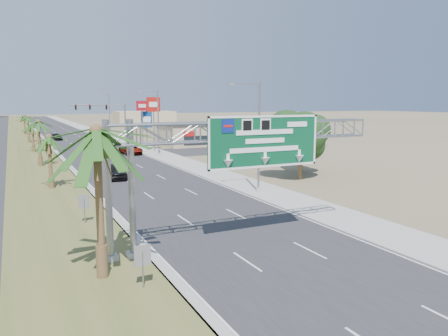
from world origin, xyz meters
name	(u,v)px	position (x,y,z in m)	size (l,w,h in m)	color
ground	(376,311)	(0.00, 0.00, 0.00)	(600.00, 600.00, 0.00)	#8C7A59
road	(65,133)	(0.00, 110.00, 0.01)	(12.00, 300.00, 0.02)	#28282B
sidewalk_right	(98,132)	(8.50, 110.00, 0.05)	(4.00, 300.00, 0.10)	#9E9B93
median_grass	(23,134)	(-10.00, 110.00, 0.06)	(7.00, 300.00, 0.12)	#505C28
sign_gantry	(237,141)	(-1.06, 9.93, 6.06)	(16.75, 1.24, 7.50)	gray
palm_near	(96,132)	(-9.20, 8.00, 6.93)	(5.70, 5.70, 8.35)	brown
palm_row_b	(49,138)	(-9.50, 32.00, 4.90)	(3.99, 3.99, 5.95)	brown
palm_row_c	(38,123)	(-9.50, 48.00, 5.66)	(3.99, 3.99, 6.75)	brown
palm_row_d	(32,126)	(-9.50, 66.00, 4.42)	(3.99, 3.99, 5.45)	brown
palm_row_e	(28,118)	(-9.50, 85.00, 5.09)	(3.99, 3.99, 6.15)	brown
palm_row_f	(24,116)	(-9.50, 110.00, 4.71)	(3.99, 3.99, 5.75)	brown
streetlight_near	(257,142)	(7.30, 22.00, 4.69)	(3.27, 0.44, 10.00)	gray
streetlight_mid	(157,126)	(7.30, 52.00, 4.69)	(3.27, 0.44, 10.00)	gray
streetlight_far	(109,118)	(7.30, 88.00, 4.69)	(3.27, 0.44, 10.00)	gray
signal_mast	(115,120)	(5.17, 71.97, 4.85)	(10.28, 0.71, 8.00)	gray
store_building	(208,134)	(22.00, 66.00, 2.00)	(18.00, 10.00, 4.00)	tan
oak_near	(301,137)	(15.00, 26.00, 4.53)	(4.50, 4.50, 6.80)	brown
oak_far	(301,140)	(18.00, 30.00, 3.82)	(3.50, 3.50, 5.60)	brown
median_signback_a	(143,259)	(-7.80, 6.00, 1.45)	(0.75, 0.08, 2.08)	gray
median_signback_b	(84,204)	(-8.50, 18.00, 1.45)	(0.75, 0.08, 2.08)	gray
building_distant_right	(144,118)	(30.00, 140.00, 2.50)	(20.00, 12.00, 5.00)	tan
car_left_lane	(116,171)	(-2.68, 35.03, 0.82)	(1.94, 4.81, 1.64)	black
car_mid_lane	(103,147)	(0.87, 61.72, 0.81)	(1.71, 4.90, 1.61)	maroon
car_right_lane	(131,149)	(4.27, 56.49, 0.78)	(2.59, 5.61, 1.56)	gray
car_far	(56,137)	(-3.89, 89.26, 0.67)	(1.89, 4.64, 1.35)	black
pole_sign_red_near	(153,108)	(9.00, 59.24, 7.28)	(2.42, 0.71, 9.24)	gray
pole_sign_blue	(147,121)	(10.18, 67.70, 4.82)	(1.94, 1.12, 6.73)	gray
pole_sign_red_far	(142,110)	(9.19, 67.01, 6.83)	(2.20, 0.89, 8.64)	gray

